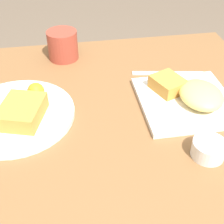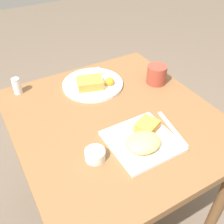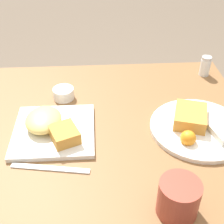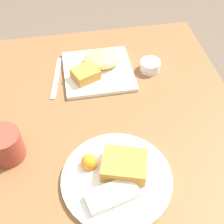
# 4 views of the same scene
# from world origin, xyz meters

# --- Properties ---
(ground_plane) EXTENTS (8.00, 8.00, 0.00)m
(ground_plane) POSITION_xyz_m (0.00, 0.00, 0.00)
(ground_plane) COLOR brown
(dining_table) EXTENTS (0.81, 0.88, 0.73)m
(dining_table) POSITION_xyz_m (0.00, 0.00, 0.63)
(dining_table) COLOR brown
(dining_table) RESTS_ON ground_plane
(plate_square_near) EXTENTS (0.24, 0.24, 0.06)m
(plate_square_near) POSITION_xyz_m (0.01, -0.19, 0.75)
(plate_square_near) COLOR white
(plate_square_near) RESTS_ON dining_table
(plate_oval_far) EXTENTS (0.29, 0.29, 0.05)m
(plate_oval_far) POSITION_xyz_m (0.02, 0.25, 0.74)
(plate_oval_far) COLOR white
(plate_oval_far) RESTS_ON dining_table
(sauce_ramekin) EXTENTS (0.07, 0.07, 0.04)m
(sauce_ramekin) POSITION_xyz_m (-0.17, -0.16, 0.74)
(sauce_ramekin) COLOR white
(sauce_ramekin) RESTS_ON dining_table
(butter_knife) EXTENTS (0.05, 0.21, 0.00)m
(butter_knife) POSITION_xyz_m (0.16, -0.18, 0.73)
(butter_knife) COLOR silver
(butter_knife) RESTS_ON dining_table
(coffee_mug) EXTENTS (0.09, 0.09, 0.09)m
(coffee_mug) POSITION_xyz_m (0.30, 0.12, 0.77)
(coffee_mug) COLOR #9E3D2D
(coffee_mug) RESTS_ON dining_table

